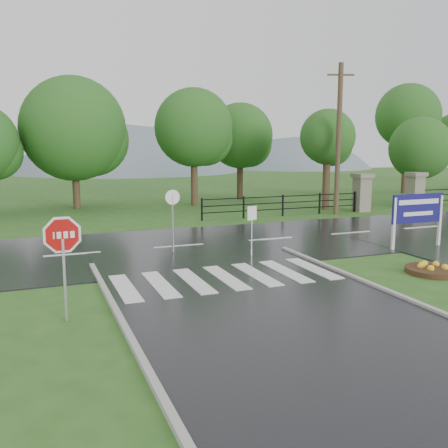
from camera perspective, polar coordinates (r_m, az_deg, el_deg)
name	(u,v)px	position (r m, az deg, el deg)	size (l,w,h in m)	color
ground	(314,340)	(10.72, 10.29, -12.91)	(120.00, 120.00, 0.00)	#2B591D
main_road	(179,247)	(19.58, -5.19, -2.64)	(90.00, 8.00, 0.04)	black
crosswalk	(226,277)	(14.96, 0.19, -6.10)	(6.50, 2.80, 0.02)	silver
pillar_west	(362,192)	(30.64, 15.47, 3.58)	(1.00, 1.00, 2.24)	gray
pillar_east	(415,189)	(33.19, 21.03, 3.71)	(1.00, 1.00, 2.24)	gray
fence_west	(283,203)	(27.88, 6.74, 2.38)	(9.58, 0.08, 1.20)	black
hills	(99,277)	(76.48, -14.09, -5.87)	(102.00, 48.00, 48.00)	slate
treeline	(134,205)	(33.27, -10.27, 2.15)	(83.20, 5.20, 10.00)	#20541A
stop_sign	(63,244)	(11.69, -17.95, -2.16)	(1.14, 0.07, 2.57)	#939399
estate_billboard	(418,211)	(20.38, 21.28, 1.39)	(2.42, 0.10, 2.12)	silver
flower_bed	(433,269)	(16.92, 22.80, -4.80)	(1.69, 1.69, 0.34)	#332111
reg_sign_small	(252,220)	(17.66, 3.20, 0.43)	(0.40, 0.12, 1.82)	#939399
reg_sign_round	(173,214)	(18.29, -5.89, 1.20)	(0.55, 0.07, 2.35)	#939399
utility_pole_east	(338,139)	(28.89, 12.95, 9.45)	(1.44, 0.56, 8.35)	#473523
entrance_tree_left	(328,138)	(30.88, 11.76, 9.64)	(3.30, 3.30, 6.05)	#3D2B1C
entrance_tree_right	(420,149)	(35.24, 21.54, 8.03)	(4.05, 4.05, 5.71)	#3D2B1C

